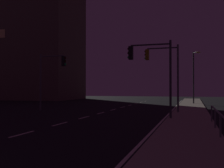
{
  "coord_description": "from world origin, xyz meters",
  "views": [
    {
      "loc": [
        7.75,
        -2.92,
        2.16
      ],
      "look_at": [
        -0.27,
        25.5,
        2.6
      ],
      "focal_mm": 46.25,
      "sensor_mm": 36.0,
      "label": 1
    }
  ],
  "objects_px": {
    "traffic_light_overhead_east": "(152,64)",
    "traffic_light_near_left": "(164,66)",
    "traffic_light_mid_left": "(51,71)",
    "building_distant": "(16,31)",
    "street_lamp_mid_block": "(194,72)"
  },
  "relations": [
    {
      "from": "traffic_light_overhead_east",
      "to": "traffic_light_near_left",
      "type": "height_order",
      "value": "traffic_light_near_left"
    },
    {
      "from": "traffic_light_overhead_east",
      "to": "traffic_light_near_left",
      "type": "relative_size",
      "value": 0.92
    },
    {
      "from": "traffic_light_mid_left",
      "to": "building_distant",
      "type": "bearing_deg",
      "value": 129.7
    },
    {
      "from": "street_lamp_mid_block",
      "to": "traffic_light_mid_left",
      "type": "bearing_deg",
      "value": -131.03
    },
    {
      "from": "traffic_light_mid_left",
      "to": "traffic_light_near_left",
      "type": "xyz_separation_m",
      "value": [
        10.62,
        0.33,
        0.33
      ]
    },
    {
      "from": "traffic_light_mid_left",
      "to": "traffic_light_overhead_east",
      "type": "bearing_deg",
      "value": -25.28
    },
    {
      "from": "traffic_light_near_left",
      "to": "building_distant",
      "type": "xyz_separation_m",
      "value": [
        -32.0,
        25.43,
        9.64
      ]
    },
    {
      "from": "traffic_light_overhead_east",
      "to": "building_distant",
      "type": "height_order",
      "value": "building_distant"
    },
    {
      "from": "traffic_light_overhead_east",
      "to": "street_lamp_mid_block",
      "type": "distance_m",
      "value": 20.25
    },
    {
      "from": "traffic_light_mid_left",
      "to": "street_lamp_mid_block",
      "type": "relative_size",
      "value": 0.79
    },
    {
      "from": "traffic_light_overhead_east",
      "to": "traffic_light_mid_left",
      "type": "distance_m",
      "value": 11.36
    },
    {
      "from": "traffic_light_near_left",
      "to": "traffic_light_mid_left",
      "type": "bearing_deg",
      "value": -178.21
    },
    {
      "from": "building_distant",
      "to": "traffic_light_near_left",
      "type": "bearing_deg",
      "value": -38.47
    },
    {
      "from": "traffic_light_near_left",
      "to": "street_lamp_mid_block",
      "type": "bearing_deg",
      "value": 80.11
    },
    {
      "from": "traffic_light_overhead_east",
      "to": "traffic_light_near_left",
      "type": "xyz_separation_m",
      "value": [
        0.35,
        5.18,
        0.29
      ]
    }
  ]
}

